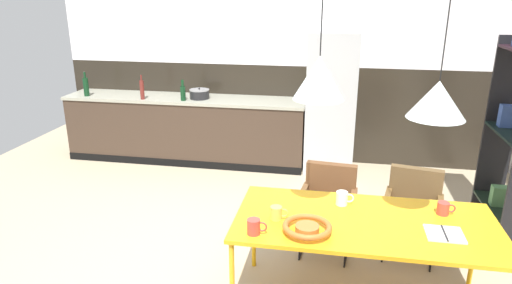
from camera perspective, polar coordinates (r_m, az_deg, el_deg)
name	(u,v)px	position (r m, az deg, el deg)	size (l,w,h in m)	color
back_wall_splashback_dark	(284,112)	(6.34, 3.60, 3.79)	(6.28, 0.12, 1.33)	black
back_wall_panel_upper	(286,15)	(6.14, 3.86, 15.88)	(6.28, 0.12, 1.33)	white
kitchen_counter	(186,129)	(6.36, -8.89, 1.66)	(3.34, 0.63, 0.91)	#3B2D22
refrigerator_column	(331,103)	(5.89, 9.53, 4.89)	(0.62, 0.60, 1.82)	#ADAFB2
dining_table	(365,226)	(3.33, 13.71, -10.32)	(1.84, 0.88, 0.74)	gold
armchair_far_side	(328,198)	(4.12, 9.21, -7.04)	(0.53, 0.52, 0.80)	brown
armchair_by_stool	(413,203)	(4.27, 19.39, -7.32)	(0.56, 0.55, 0.78)	brown
fruit_bowl	(307,227)	(3.06, 6.53, -10.74)	(0.33, 0.33, 0.07)	#B2662D
open_book	(444,234)	(3.29, 22.86, -10.73)	(0.24, 0.22, 0.02)	white
mug_short_terracotta	(342,198)	(3.48, 10.93, -7.04)	(0.13, 0.09, 0.10)	white
mug_glass_clear	(444,208)	(3.55, 22.77, -7.80)	(0.13, 0.09, 0.09)	#B23D33
mug_white_ceramic	(277,213)	(3.22, 2.65, -9.00)	(0.13, 0.08, 0.10)	gold
mug_dark_espresso	(254,227)	(3.03, -0.23, -10.73)	(0.14, 0.09, 0.11)	#B23D33
cooking_pot	(199,94)	(6.12, -7.21, 6.09)	(0.27, 0.27, 0.15)	black
bottle_spice_small	(86,86)	(6.64, -20.83, 6.63)	(0.07, 0.07, 0.33)	#0F3319
bottle_oil_tall	(142,89)	(6.21, -14.31, 6.50)	(0.06, 0.06, 0.33)	maroon
bottle_vinegar_dark	(183,92)	(6.03, -9.29, 6.25)	(0.07, 0.07, 0.28)	#0F3319
pendant_lamp_over_table_near	(319,78)	(2.92, 8.04, 8.09)	(0.33, 0.33, 1.00)	black
pendant_lamp_over_table_far	(437,100)	(3.02, 22.09, 5.03)	(0.36, 0.36, 1.09)	black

